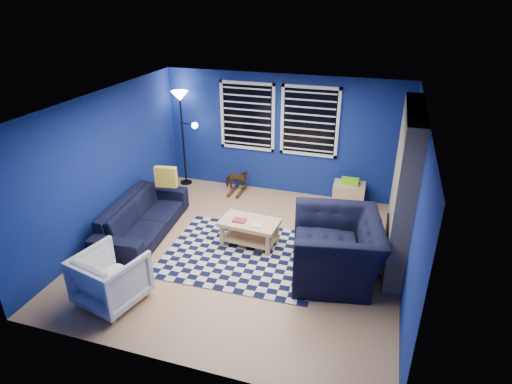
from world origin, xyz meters
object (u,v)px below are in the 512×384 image
at_px(tv, 409,148).
at_px(floor_lamp, 182,109).
at_px(coffee_table, 249,228).
at_px(armchair_big, 336,248).
at_px(armchair_bent, 111,278).
at_px(cabinet, 348,195).
at_px(sofa, 143,217).
at_px(rocking_horse, 237,180).

distance_m(tv, floor_lamp, 4.59).
bearing_deg(coffee_table, tv, 36.26).
xyz_separation_m(tv, armchair_big, (-0.92, -2.20, -0.93)).
distance_m(armchair_bent, cabinet, 4.80).
xyz_separation_m(sofa, cabinet, (3.37, 2.14, -0.06)).
xyz_separation_m(armchair_bent, cabinet, (2.82, 3.89, -0.12)).
distance_m(cabinet, floor_lamp, 3.87).
height_order(armchair_bent, floor_lamp, floor_lamp).
bearing_deg(armchair_bent, cabinet, -112.62).
distance_m(coffee_table, cabinet, 2.42).
relative_size(tv, armchair_bent, 1.18).
relative_size(armchair_big, cabinet, 2.34).
relative_size(armchair_big, rocking_horse, 2.77).
xyz_separation_m(rocking_horse, cabinet, (2.35, 0.03, -0.03)).
relative_size(tv, sofa, 0.45).
bearing_deg(cabinet, tv, -11.15).
xyz_separation_m(tv, sofa, (-4.35, -1.98, -1.07)).
bearing_deg(armchair_big, sofa, -104.77).
xyz_separation_m(armchair_big, cabinet, (-0.06, 2.36, -0.21)).
bearing_deg(armchair_bent, coffee_table, -111.83).
height_order(tv, rocking_horse, tv).
relative_size(tv, armchair_big, 0.69).
distance_m(tv, sofa, 4.90).
xyz_separation_m(armchair_bent, floor_lamp, (-0.77, 3.97, 1.31)).
height_order(sofa, rocking_horse, sofa).
relative_size(sofa, cabinet, 3.61).
height_order(tv, cabinet, tv).
xyz_separation_m(sofa, floor_lamp, (-0.23, 2.23, 1.37)).
relative_size(coffee_table, floor_lamp, 0.49).
relative_size(coffee_table, cabinet, 1.63).
distance_m(rocking_horse, coffee_table, 2.11).
height_order(tv, floor_lamp, floor_lamp).
height_order(rocking_horse, coffee_table, rocking_horse).
xyz_separation_m(tv, coffee_table, (-2.43, -1.78, -1.06)).
height_order(sofa, armchair_bent, armchair_bent).
distance_m(sofa, rocking_horse, 2.34).
bearing_deg(cabinet, armchair_bent, -127.76).
bearing_deg(cabinet, coffee_table, -128.53).
bearing_deg(rocking_horse, armchair_big, -142.11).
relative_size(tv, cabinet, 1.61).
xyz_separation_m(tv, armchair_bent, (-3.80, -3.73, -1.02)).
height_order(sofa, floor_lamp, floor_lamp).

